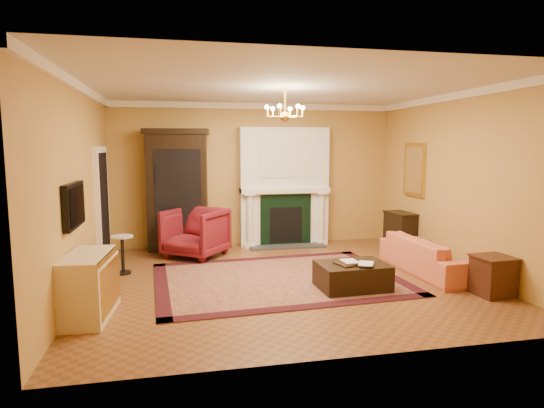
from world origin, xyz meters
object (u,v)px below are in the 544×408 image
object	(u,v)px
console_table	(400,232)
pedestal_table	(123,252)
leather_ottoman	(352,276)
china_cabinet	(178,193)
end_table	(493,277)
commode	(89,286)
wingback_armchair	(195,230)
coral_sofa	(430,249)

from	to	relation	value
console_table	pedestal_table	bearing A→B (deg)	-179.19
pedestal_table	leather_ottoman	bearing A→B (deg)	-24.21
china_cabinet	end_table	distance (m)	5.87
china_cabinet	pedestal_table	bearing A→B (deg)	-113.43
china_cabinet	commode	size ratio (longest dim) A/B	2.20
leather_ottoman	commode	bearing A→B (deg)	-175.86
china_cabinet	wingback_armchair	distance (m)	0.99
end_table	console_table	distance (m)	2.87
china_cabinet	commode	xyz separation A→B (m)	(-1.10, -3.55, -0.77)
wingback_armchair	console_table	size ratio (longest dim) A/B	1.37
console_table	leather_ottoman	bearing A→B (deg)	-137.20
commode	end_table	bearing A→B (deg)	1.85
commode	wingback_armchair	bearing A→B (deg)	68.69
pedestal_table	coral_sofa	size ratio (longest dim) A/B	0.32
wingback_armchair	coral_sofa	size ratio (longest dim) A/B	0.51
end_table	console_table	world-z (taller)	console_table
commode	console_table	bearing A→B (deg)	29.96
end_table	console_table	xyz separation A→B (m)	(0.06, 2.87, 0.11)
china_cabinet	wingback_armchair	size ratio (longest dim) A/B	2.28
coral_sofa	console_table	distance (m)	1.66
console_table	commode	bearing A→B (deg)	-161.06
commode	leather_ottoman	world-z (taller)	commode
commode	coral_sofa	distance (m)	5.29
wingback_armchair	commode	world-z (taller)	wingback_armchair
leather_ottoman	china_cabinet	bearing A→B (deg)	126.35
end_table	leather_ottoman	size ratio (longest dim) A/B	0.54
china_cabinet	coral_sofa	distance (m)	4.91
wingback_armchair	china_cabinet	bearing A→B (deg)	151.50
commode	leather_ottoman	xyz separation A→B (m)	(3.60, 0.39, -0.20)
wingback_armchair	pedestal_table	distance (m)	1.56
wingback_armchair	coral_sofa	distance (m)	4.25
console_table	china_cabinet	bearing A→B (deg)	161.47
coral_sofa	commode	bearing A→B (deg)	98.34
wingback_armchair	end_table	bearing A→B (deg)	-1.49
coral_sofa	wingback_armchair	bearing A→B (deg)	61.03
end_table	leather_ottoman	bearing A→B (deg)	159.83
pedestal_table	end_table	distance (m)	5.72
china_cabinet	end_table	xyz separation A→B (m)	(4.35, -3.83, -0.90)
china_cabinet	leather_ottoman	world-z (taller)	china_cabinet
china_cabinet	coral_sofa	size ratio (longest dim) A/B	1.16
pedestal_table	coral_sofa	world-z (taller)	coral_sofa
china_cabinet	console_table	size ratio (longest dim) A/B	3.12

